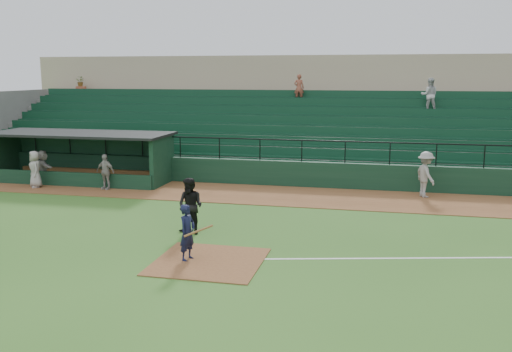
# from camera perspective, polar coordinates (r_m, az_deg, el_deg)

# --- Properties ---
(ground) EXTENTS (90.00, 90.00, 0.00)m
(ground) POSITION_cam_1_polar(r_m,az_deg,el_deg) (16.93, -3.82, -7.66)
(ground) COLOR #2F5C1D
(ground) RESTS_ON ground
(warning_track) EXTENTS (40.00, 4.00, 0.03)m
(warning_track) POSITION_cam_1_polar(r_m,az_deg,el_deg) (24.43, 1.57, -1.96)
(warning_track) COLOR brown
(warning_track) RESTS_ON ground
(home_plate_dirt) EXTENTS (3.00, 3.00, 0.03)m
(home_plate_dirt) POSITION_cam_1_polar(r_m,az_deg,el_deg) (16.02, -4.85, -8.68)
(home_plate_dirt) COLOR brown
(home_plate_dirt) RESTS_ON ground
(foul_line) EXTENTS (17.49, 4.44, 0.01)m
(foul_line) POSITION_cam_1_polar(r_m,az_deg,el_deg) (17.72, 23.31, -7.66)
(foul_line) COLOR white
(foul_line) RESTS_ON ground
(stadium_structure) EXTENTS (38.00, 13.08, 6.40)m
(stadium_structure) POSITION_cam_1_polar(r_m,az_deg,el_deg) (32.33, 4.56, 5.15)
(stadium_structure) COLOR #10301E
(stadium_structure) RESTS_ON ground
(dugout) EXTENTS (8.90, 3.20, 2.42)m
(dugout) POSITION_cam_1_polar(r_m,az_deg,el_deg) (29.09, -16.97, 2.22)
(dugout) COLOR #10301E
(dugout) RESTS_ON ground
(batter_at_plate) EXTENTS (1.06, 0.71, 1.63)m
(batter_at_plate) POSITION_cam_1_polar(r_m,az_deg,el_deg) (15.97, -7.01, -5.76)
(batter_at_plate) COLOR black
(batter_at_plate) RESTS_ON ground
(umpire) EXTENTS (1.07, 0.92, 1.88)m
(umpire) POSITION_cam_1_polar(r_m,az_deg,el_deg) (18.56, -6.71, -3.08)
(umpire) COLOR black
(umpire) RESTS_ON ground
(runner) EXTENTS (1.18, 1.45, 1.96)m
(runner) POSITION_cam_1_polar(r_m,az_deg,el_deg) (24.89, 16.94, 0.16)
(runner) COLOR gray
(runner) RESTS_ON warning_track
(dugout_player_a) EXTENTS (1.00, 0.55, 1.62)m
(dugout_player_a) POSITION_cam_1_polar(r_m,az_deg,el_deg) (26.36, -15.15, 0.42)
(dugout_player_a) COLOR #9F9A94
(dugout_player_a) RESTS_ON warning_track
(dugout_player_b) EXTENTS (0.97, 0.97, 1.70)m
(dugout_player_b) POSITION_cam_1_polar(r_m,az_deg,el_deg) (27.84, -21.63, 0.65)
(dugout_player_b) COLOR #9F9A95
(dugout_player_b) RESTS_ON warning_track
(dugout_player_c) EXTENTS (1.43, 1.38, 1.63)m
(dugout_player_c) POSITION_cam_1_polar(r_m,az_deg,el_deg) (28.55, -20.90, 0.85)
(dugout_player_c) COLOR gray
(dugout_player_c) RESTS_ON warning_track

